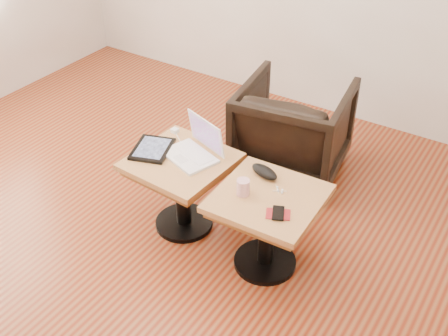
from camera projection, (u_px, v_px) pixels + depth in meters
The scene contains 11 objects.
room_shell at pixel (103, 39), 2.44m from camera, with size 4.52×4.52×2.71m.
side_table_left at pixel (182, 176), 3.27m from camera, with size 0.57×0.57×0.49m.
side_table_right at pixel (268, 214), 3.00m from camera, with size 0.56×0.56×0.49m.
laptop at pixel (195, 149), 3.21m from camera, with size 0.37×0.33×0.22m.
tablet at pixel (152, 149), 3.27m from camera, with size 0.29×0.32×0.02m.
charging_adapter at pixel (175, 131), 3.43m from camera, with size 0.04×0.04×0.02m, color white.
glasses_case at pixel (264, 172), 3.05m from camera, with size 0.18×0.08×0.06m, color black.
striped_cup at pixel (243, 187), 2.91m from camera, with size 0.07×0.07×0.09m, color #CD5773.
earbuds_tangle at pixel (280, 190), 2.95m from camera, with size 0.07×0.05×0.01m.
phone_on_sleeve at pixel (278, 214), 2.80m from camera, with size 0.15×0.13×0.02m.
armchair at pixel (293, 129), 3.80m from camera, with size 0.69×0.71×0.65m, color black.
Camera 1 is at (1.69, -1.66, 2.30)m, focal length 45.00 mm.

